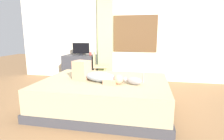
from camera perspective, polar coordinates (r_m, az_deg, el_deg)
The scene contains 10 objects.
ground_plane at distance 3.37m, azimuth -2.87°, elevation -12.15°, with size 16.00×16.00×0.00m, color olive.
back_wall_with_window at distance 5.39m, azimuth 3.31°, elevation 12.38°, with size 6.40×0.14×2.90m.
bed at distance 3.31m, azimuth -2.41°, elevation -7.74°, with size 2.26×1.69×0.53m.
person_lying at distance 3.15m, azimuth -5.25°, elevation -1.50°, with size 0.94×0.46×0.34m.
cat at distance 2.95m, azimuth 6.59°, elevation -3.32°, with size 0.35×0.18×0.21m.
desk at distance 5.39m, azimuth -9.96°, elevation 0.71°, with size 0.90×0.56×0.74m.
tv_monitor at distance 5.30m, azimuth -9.71°, elevation 6.57°, with size 0.48×0.10×0.35m.
cup at distance 5.23m, azimuth -6.78°, elevation 5.10°, with size 0.07×0.07×0.09m, color #B23D38.
chair_by_desk at distance 5.02m, azimuth -4.45°, elevation 1.68°, with size 0.46×0.46×0.86m.
curtain_left at distance 5.36m, azimuth -2.21°, elevation 9.62°, with size 0.44×0.06×2.38m, color #ADCC75.
Camera 1 is at (0.77, -3.00, 1.33)m, focal length 29.08 mm.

